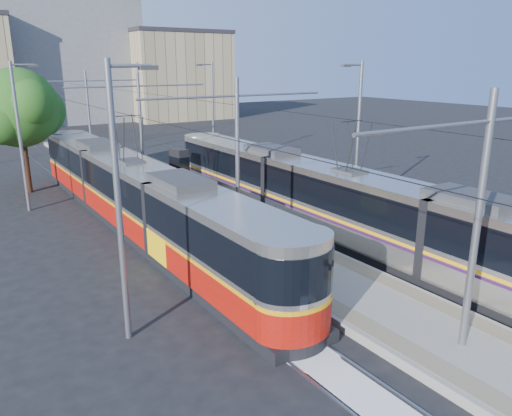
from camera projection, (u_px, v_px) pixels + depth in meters
ground at (359, 300)px, 17.25m from camera, size 160.00×160.00×0.00m
platform at (162, 193)px, 30.84m from camera, size 4.00×50.00×0.30m
tactile_strip_left at (140, 194)px, 30.03m from camera, size 0.70×50.00×0.01m
tactile_strip_right at (184, 188)px, 31.56m from camera, size 0.70×50.00×0.01m
rails at (163, 195)px, 30.87m from camera, size 8.71×70.00×0.03m
track_arrow at (341, 378)px, 12.94m from camera, size 1.20×5.00×0.01m
tram_left at (133, 194)px, 24.45m from camera, size 2.43×27.64×5.50m
tram_right at (347, 203)px, 22.25m from camera, size 2.43×29.78×5.50m
catenary at (179, 127)px, 27.34m from camera, size 9.20×70.00×7.00m
street_lamps at (135, 121)px, 32.92m from camera, size 15.18×38.22×8.00m
shelter at (180, 169)px, 30.37m from camera, size 0.88×1.27×2.61m
tree at (24, 109)px, 30.57m from camera, size 5.28×4.88×7.67m
building_centre at (65, 60)px, 69.41m from camera, size 18.36×14.28×16.63m
building_right at (176, 75)px, 72.59m from camera, size 14.28×10.20×12.45m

